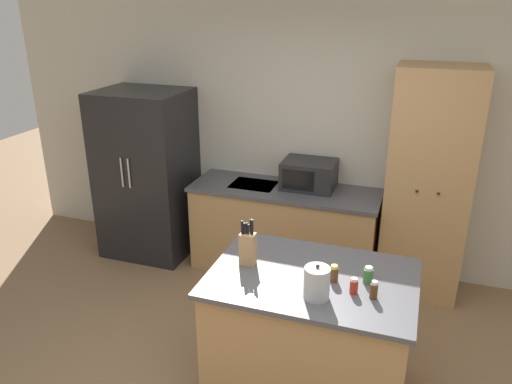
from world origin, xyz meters
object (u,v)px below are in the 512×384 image
(pantry_cabinet, at_px, (428,186))
(microwave, at_px, (309,174))
(spice_bottle_tall_dark, at_px, (374,290))
(spice_bottle_green_herb, at_px, (334,274))
(knife_block, at_px, (248,247))
(spice_bottle_amber_oil, at_px, (368,275))
(spice_bottle_short_red, at_px, (354,286))
(kettle, at_px, (317,283))
(fire_extinguisher, at_px, (104,223))
(refrigerator, at_px, (147,174))

(pantry_cabinet, relative_size, microwave, 4.17)
(spice_bottle_tall_dark, relative_size, spice_bottle_green_herb, 1.02)
(microwave, distance_m, knife_block, 1.67)
(knife_block, height_order, spice_bottle_amber_oil, knife_block)
(spice_bottle_green_herb, bearing_deg, spice_bottle_amber_oil, 14.19)
(knife_block, xyz_separation_m, spice_bottle_short_red, (0.74, -0.12, -0.08))
(pantry_cabinet, distance_m, spice_bottle_tall_dark, 1.78)
(microwave, distance_m, kettle, 1.98)
(microwave, bearing_deg, pantry_cabinet, -2.68)
(pantry_cabinet, height_order, spice_bottle_tall_dark, pantry_cabinet)
(spice_bottle_amber_oil, xyz_separation_m, spice_bottle_green_herb, (-0.21, -0.05, 0.00))
(spice_bottle_short_red, xyz_separation_m, spice_bottle_amber_oil, (0.07, 0.15, 0.00))
(fire_extinguisher, bearing_deg, spice_bottle_short_red, -28.22)
(kettle, height_order, fire_extinguisher, kettle)
(spice_bottle_green_herb, relative_size, kettle, 0.50)
(pantry_cabinet, xyz_separation_m, knife_block, (-1.12, -1.62, 0.00))
(knife_block, xyz_separation_m, spice_bottle_tall_dark, (0.86, -0.14, -0.07))
(spice_bottle_tall_dark, xyz_separation_m, fire_extinguisher, (-3.16, 1.64, -0.77))
(spice_bottle_amber_oil, xyz_separation_m, fire_extinguisher, (-3.10, 1.48, -0.77))
(spice_bottle_green_herb, bearing_deg, spice_bottle_tall_dark, -23.21)
(spice_bottle_green_herb, bearing_deg, microwave, 108.56)
(knife_block, bearing_deg, refrigerator, 138.03)
(spice_bottle_amber_oil, height_order, fire_extinguisher, spice_bottle_amber_oil)
(spice_bottle_amber_oil, relative_size, fire_extinguisher, 0.24)
(kettle, bearing_deg, spice_bottle_amber_oil, 44.94)
(spice_bottle_tall_dark, xyz_separation_m, spice_bottle_short_red, (-0.12, 0.02, -0.01))
(pantry_cabinet, xyz_separation_m, spice_bottle_tall_dark, (-0.26, -1.76, -0.07))
(knife_block, bearing_deg, spice_bottle_amber_oil, 1.77)
(refrigerator, height_order, spice_bottle_tall_dark, refrigerator)
(kettle, bearing_deg, microwave, 104.79)
(spice_bottle_green_herb, bearing_deg, spice_bottle_short_red, -34.30)
(spice_bottle_amber_oil, relative_size, spice_bottle_green_herb, 0.99)
(refrigerator, xyz_separation_m, spice_bottle_amber_oil, (2.48, -1.48, 0.10))
(spice_bottle_amber_oil, bearing_deg, pantry_cabinet, 78.83)
(spice_bottle_amber_oil, bearing_deg, spice_bottle_short_red, -114.03)
(knife_block, bearing_deg, fire_extinguisher, 146.82)
(pantry_cabinet, relative_size, fire_extinguisher, 4.46)
(pantry_cabinet, relative_size, knife_block, 6.28)
(spice_bottle_amber_oil, bearing_deg, kettle, -135.06)
(kettle, xyz_separation_m, fire_extinguisher, (-2.83, 1.75, -0.82))
(spice_bottle_tall_dark, height_order, spice_bottle_amber_oil, spice_bottle_tall_dark)
(pantry_cabinet, bearing_deg, spice_bottle_short_red, -102.35)
(fire_extinguisher, bearing_deg, spice_bottle_tall_dark, -27.52)
(spice_bottle_short_red, bearing_deg, refrigerator, 145.90)
(spice_bottle_short_red, bearing_deg, spice_bottle_green_herb, 145.70)
(microwave, bearing_deg, kettle, -75.21)
(spice_bottle_tall_dark, bearing_deg, knife_block, 170.66)
(refrigerator, distance_m, pantry_cabinet, 2.80)
(spice_bottle_amber_oil, bearing_deg, refrigerator, 149.10)
(spice_bottle_short_red, bearing_deg, kettle, -149.29)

